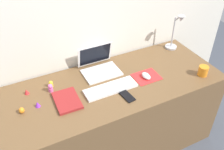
# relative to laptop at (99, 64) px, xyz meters

# --- Properties ---
(ground_plane) EXTENTS (6.00, 6.00, 0.00)m
(ground_plane) POSITION_rel_laptop_xyz_m (0.02, -0.22, -0.79)
(ground_plane) COLOR #474C56
(back_wall) EXTENTS (2.96, 0.05, 1.54)m
(back_wall) POSITION_rel_laptop_xyz_m (0.02, 0.17, -0.02)
(back_wall) COLOR silver
(back_wall) RESTS_ON ground_plane
(desk) EXTENTS (1.76, 0.70, 0.74)m
(desk) POSITION_rel_laptop_xyz_m (0.02, -0.22, -0.42)
(desk) COLOR brown
(desk) RESTS_ON ground_plane
(laptop) EXTENTS (0.30, 0.26, 0.21)m
(laptop) POSITION_rel_laptop_xyz_m (0.00, 0.00, 0.00)
(laptop) COLOR white
(laptop) RESTS_ON desk
(keyboard) EXTENTS (0.41, 0.13, 0.02)m
(keyboard) POSITION_rel_laptop_xyz_m (-0.02, -0.27, -0.04)
(keyboard) COLOR white
(keyboard) RESTS_ON desk
(mousepad) EXTENTS (0.21, 0.17, 0.00)m
(mousepad) POSITION_rel_laptop_xyz_m (0.31, -0.26, -0.05)
(mousepad) COLOR red
(mousepad) RESTS_ON desk
(mouse) EXTENTS (0.06, 0.10, 0.03)m
(mouse) POSITION_rel_laptop_xyz_m (0.29, -0.27, -0.03)
(mouse) COLOR white
(mouse) RESTS_ON mousepad
(cell_phone) EXTENTS (0.08, 0.13, 0.01)m
(cell_phone) POSITION_rel_laptop_xyz_m (0.05, -0.41, -0.05)
(cell_phone) COLOR black
(cell_phone) RESTS_ON desk
(desk_lamp) EXTENTS (0.11, 0.16, 0.36)m
(desk_lamp) POSITION_rel_laptop_xyz_m (0.77, -0.01, 0.11)
(desk_lamp) COLOR #B7B7BC
(desk_lamp) RESTS_ON desk
(notebook_pad) EXTENTS (0.18, 0.25, 0.02)m
(notebook_pad) POSITION_rel_laptop_xyz_m (-0.36, -0.25, -0.04)
(notebook_pad) COLOR maroon
(notebook_pad) RESTS_ON desk
(coffee_mug) EXTENTS (0.08, 0.08, 0.08)m
(coffee_mug) POSITION_rel_laptop_xyz_m (0.73, -0.45, -0.01)
(coffee_mug) COLOR orange
(coffee_mug) RESTS_ON desk
(toy_figurine_yellow) EXTENTS (0.03, 0.03, 0.05)m
(toy_figurine_yellow) POSITION_rel_laptop_xyz_m (-0.42, -0.04, -0.03)
(toy_figurine_yellow) COLOR yellow
(toy_figurine_yellow) RESTS_ON desk
(toy_figurine_orange) EXTENTS (0.04, 0.04, 0.04)m
(toy_figurine_orange) POSITION_rel_laptop_xyz_m (-0.67, -0.23, -0.03)
(toy_figurine_orange) COLOR orange
(toy_figurine_orange) RESTS_ON desk
(toy_figurine_purple) EXTENTS (0.04, 0.04, 0.04)m
(toy_figurine_purple) POSITION_rel_laptop_xyz_m (-0.56, -0.21, -0.03)
(toy_figurine_purple) COLOR purple
(toy_figurine_purple) RESTS_ON desk
(toy_figurine_pink) EXTENTS (0.04, 0.04, 0.07)m
(toy_figurine_pink) POSITION_rel_laptop_xyz_m (-0.44, -0.09, -0.02)
(toy_figurine_pink) COLOR pink
(toy_figurine_pink) RESTS_ON desk
(toy_figurine_red) EXTENTS (0.04, 0.04, 0.04)m
(toy_figurine_red) POSITION_rel_laptop_xyz_m (-0.61, -0.04, -0.03)
(toy_figurine_red) COLOR red
(toy_figurine_red) RESTS_ON desk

